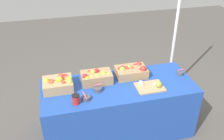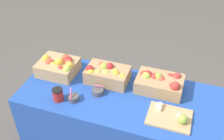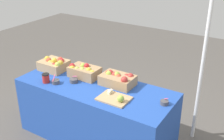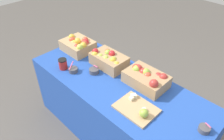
{
  "view_description": "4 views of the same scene",
  "coord_description": "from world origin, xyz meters",
  "px_view_note": "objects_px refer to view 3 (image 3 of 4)",
  "views": [
    {
      "loc": [
        -0.69,
        -2.45,
        2.46
      ],
      "look_at": [
        -0.07,
        0.05,
        0.94
      ],
      "focal_mm": 39.76,
      "sensor_mm": 36.0,
      "label": 1
    },
    {
      "loc": [
        0.41,
        -1.65,
        2.29
      ],
      "look_at": [
        -0.18,
        0.05,
        0.94
      ],
      "focal_mm": 43.31,
      "sensor_mm": 36.0,
      "label": 2
    },
    {
      "loc": [
        1.73,
        -2.38,
        2.29
      ],
      "look_at": [
        0.2,
        0.07,
        0.97
      ],
      "focal_mm": 45.12,
      "sensor_mm": 36.0,
      "label": 3
    },
    {
      "loc": [
        1.08,
        -1.16,
        2.08
      ],
      "look_at": [
        -0.12,
        0.05,
        0.8
      ],
      "focal_mm": 34.5,
      "sensor_mm": 36.0,
      "label": 4
    }
  ],
  "objects_px": {
    "sample_bowl_near": "(56,82)",
    "tent_pole": "(204,58)",
    "apple_crate_right": "(118,79)",
    "cutting_board_front": "(115,98)",
    "apple_crate_middle": "(84,71)",
    "sample_bowl_mid": "(164,102)",
    "coffee_cup": "(46,78)",
    "sample_bowl_far": "(74,80)",
    "apple_crate_left": "(54,64)"
  },
  "relations": [
    {
      "from": "cutting_board_front",
      "to": "coffee_cup",
      "type": "xyz_separation_m",
      "value": [
        -0.92,
        -0.09,
        0.04
      ]
    },
    {
      "from": "sample_bowl_mid",
      "to": "apple_crate_right",
      "type": "bearing_deg",
      "value": 168.89
    },
    {
      "from": "apple_crate_middle",
      "to": "coffee_cup",
      "type": "height_order",
      "value": "apple_crate_middle"
    },
    {
      "from": "sample_bowl_near",
      "to": "tent_pole",
      "type": "height_order",
      "value": "tent_pole"
    },
    {
      "from": "tent_pole",
      "to": "sample_bowl_mid",
      "type": "bearing_deg",
      "value": -107.03
    },
    {
      "from": "cutting_board_front",
      "to": "sample_bowl_near",
      "type": "height_order",
      "value": "sample_bowl_near"
    },
    {
      "from": "sample_bowl_mid",
      "to": "sample_bowl_near",
      "type": "bearing_deg",
      "value": -169.31
    },
    {
      "from": "sample_bowl_near",
      "to": "apple_crate_left",
      "type": "bearing_deg",
      "value": 133.95
    },
    {
      "from": "apple_crate_left",
      "to": "apple_crate_middle",
      "type": "distance_m",
      "value": 0.46
    },
    {
      "from": "sample_bowl_far",
      "to": "coffee_cup",
      "type": "bearing_deg",
      "value": -147.99
    },
    {
      "from": "sample_bowl_near",
      "to": "cutting_board_front",
      "type": "bearing_deg",
      "value": 3.87
    },
    {
      "from": "sample_bowl_mid",
      "to": "coffee_cup",
      "type": "height_order",
      "value": "coffee_cup"
    },
    {
      "from": "tent_pole",
      "to": "apple_crate_middle",
      "type": "bearing_deg",
      "value": -157.62
    },
    {
      "from": "apple_crate_middle",
      "to": "tent_pole",
      "type": "relative_size",
      "value": 0.17
    },
    {
      "from": "cutting_board_front",
      "to": "tent_pole",
      "type": "height_order",
      "value": "tent_pole"
    },
    {
      "from": "sample_bowl_near",
      "to": "coffee_cup",
      "type": "relative_size",
      "value": 0.91
    },
    {
      "from": "apple_crate_left",
      "to": "coffee_cup",
      "type": "bearing_deg",
      "value": -63.65
    },
    {
      "from": "apple_crate_left",
      "to": "apple_crate_right",
      "type": "height_order",
      "value": "apple_crate_left"
    },
    {
      "from": "apple_crate_right",
      "to": "cutting_board_front",
      "type": "relative_size",
      "value": 1.18
    },
    {
      "from": "apple_crate_left",
      "to": "cutting_board_front",
      "type": "xyz_separation_m",
      "value": [
        1.08,
        -0.24,
        -0.06
      ]
    },
    {
      "from": "apple_crate_left",
      "to": "tent_pole",
      "type": "xyz_separation_m",
      "value": [
        1.76,
        0.57,
        0.27
      ]
    },
    {
      "from": "apple_crate_middle",
      "to": "apple_crate_right",
      "type": "relative_size",
      "value": 0.95
    },
    {
      "from": "apple_crate_middle",
      "to": "apple_crate_left",
      "type": "bearing_deg",
      "value": -175.54
    },
    {
      "from": "apple_crate_right",
      "to": "sample_bowl_far",
      "type": "distance_m",
      "value": 0.54
    },
    {
      "from": "coffee_cup",
      "to": "apple_crate_left",
      "type": "bearing_deg",
      "value": 116.35
    },
    {
      "from": "apple_crate_right",
      "to": "cutting_board_front",
      "type": "height_order",
      "value": "apple_crate_right"
    },
    {
      "from": "apple_crate_left",
      "to": "sample_bowl_near",
      "type": "height_order",
      "value": "apple_crate_left"
    },
    {
      "from": "apple_crate_right",
      "to": "tent_pole",
      "type": "distance_m",
      "value": 1.01
    },
    {
      "from": "apple_crate_left",
      "to": "sample_bowl_mid",
      "type": "bearing_deg",
      "value": -1.86
    },
    {
      "from": "apple_crate_middle",
      "to": "sample_bowl_far",
      "type": "bearing_deg",
      "value": -94.76
    },
    {
      "from": "sample_bowl_mid",
      "to": "tent_pole",
      "type": "height_order",
      "value": "tent_pole"
    },
    {
      "from": "sample_bowl_mid",
      "to": "sample_bowl_far",
      "type": "bearing_deg",
      "value": -174.77
    },
    {
      "from": "sample_bowl_far",
      "to": "sample_bowl_mid",
      "type": "bearing_deg",
      "value": 5.23
    },
    {
      "from": "cutting_board_front",
      "to": "sample_bowl_mid",
      "type": "xyz_separation_m",
      "value": [
        0.49,
        0.19,
        0.0
      ]
    },
    {
      "from": "apple_crate_middle",
      "to": "tent_pole",
      "type": "distance_m",
      "value": 1.43
    },
    {
      "from": "apple_crate_left",
      "to": "apple_crate_right",
      "type": "bearing_deg",
      "value": 4.63
    },
    {
      "from": "apple_crate_middle",
      "to": "cutting_board_front",
      "type": "bearing_deg",
      "value": -23.93
    },
    {
      "from": "sample_bowl_near",
      "to": "tent_pole",
      "type": "relative_size",
      "value": 0.05
    },
    {
      "from": "apple_crate_right",
      "to": "sample_bowl_far",
      "type": "height_order",
      "value": "apple_crate_right"
    },
    {
      "from": "cutting_board_front",
      "to": "tent_pole",
      "type": "distance_m",
      "value": 1.11
    },
    {
      "from": "cutting_board_front",
      "to": "sample_bowl_near",
      "type": "xyz_separation_m",
      "value": [
        -0.8,
        -0.05,
        0.01
      ]
    },
    {
      "from": "apple_crate_middle",
      "to": "sample_bowl_mid",
      "type": "relative_size",
      "value": 3.95
    },
    {
      "from": "coffee_cup",
      "to": "sample_bowl_far",
      "type": "bearing_deg",
      "value": 32.01
    },
    {
      "from": "cutting_board_front",
      "to": "tent_pole",
      "type": "xyz_separation_m",
      "value": [
        0.68,
        0.81,
        0.33
      ]
    },
    {
      "from": "tent_pole",
      "to": "sample_bowl_far",
      "type": "bearing_deg",
      "value": -151.14
    },
    {
      "from": "apple_crate_left",
      "to": "sample_bowl_mid",
      "type": "height_order",
      "value": "apple_crate_left"
    },
    {
      "from": "cutting_board_front",
      "to": "apple_crate_middle",
      "type": "bearing_deg",
      "value": 156.07
    },
    {
      "from": "apple_crate_left",
      "to": "coffee_cup",
      "type": "distance_m",
      "value": 0.37
    },
    {
      "from": "sample_bowl_far",
      "to": "tent_pole",
      "type": "bearing_deg",
      "value": 28.86
    },
    {
      "from": "apple_crate_middle",
      "to": "sample_bowl_mid",
      "type": "height_order",
      "value": "apple_crate_middle"
    }
  ]
}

